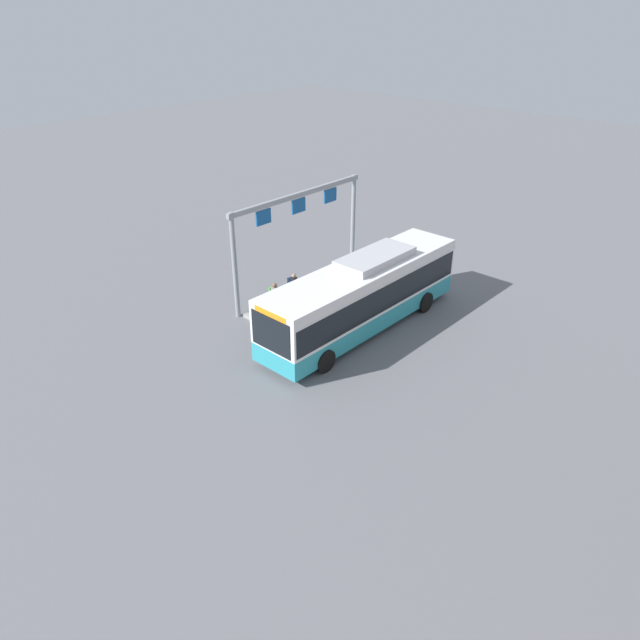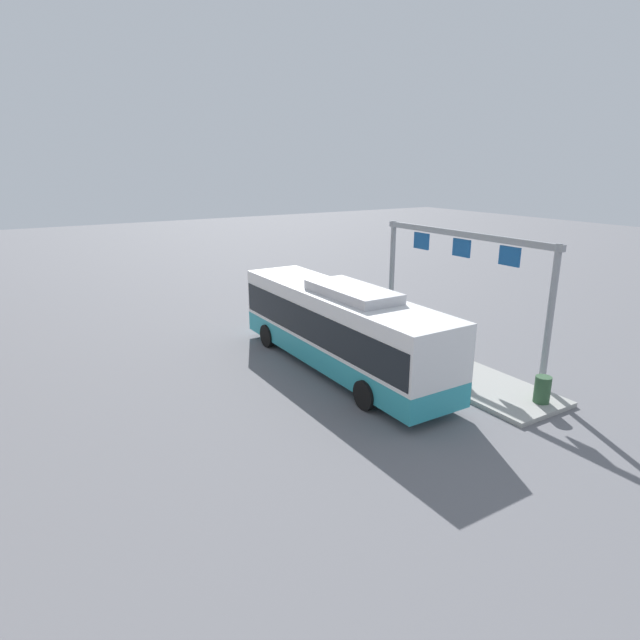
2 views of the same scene
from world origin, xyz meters
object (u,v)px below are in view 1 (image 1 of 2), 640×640
bus_main (362,293)px  person_waiting_far (294,288)px  person_boarding (260,314)px  person_waiting_near (299,296)px  trash_bin (379,256)px  person_waiting_mid (275,298)px

bus_main → person_waiting_far: bus_main is taller
person_boarding → person_waiting_near: 2.28m
trash_bin → person_waiting_near: bearing=6.9°
person_waiting_mid → person_waiting_far: size_ratio=1.00×
trash_bin → person_waiting_far: bearing=0.6°
bus_main → person_waiting_near: (1.12, -2.94, -0.76)m
person_waiting_far → person_boarding: bearing=-73.4°
person_waiting_near → person_waiting_far: size_ratio=1.00×
person_waiting_mid → trash_bin: bearing=96.4°
person_waiting_near → person_waiting_mid: (0.88, -0.74, 0.00)m
person_waiting_far → trash_bin: (-6.93, -0.07, -0.44)m
bus_main → trash_bin: (-6.29, -3.84, -1.20)m
person_waiting_mid → bus_main: bearing=33.8°
person_waiting_far → person_waiting_mid: bearing=-81.0°
bus_main → person_waiting_near: size_ratio=6.75×
person_waiting_mid → person_waiting_far: bearing=98.9°
bus_main → person_waiting_near: bearing=-69.0°
bus_main → person_boarding: bearing=-43.5°
person_boarding → bus_main: bearing=28.0°
person_waiting_near → person_waiting_far: bearing=141.4°
bus_main → trash_bin: bus_main is taller
trash_bin → person_boarding: bearing=3.6°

